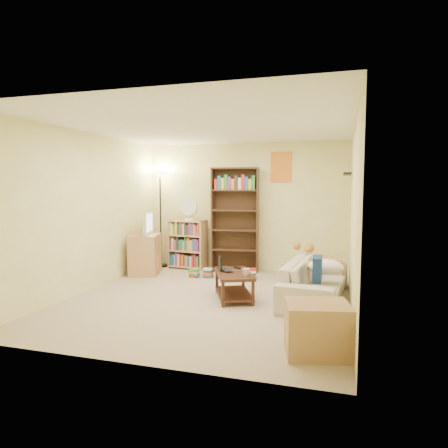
# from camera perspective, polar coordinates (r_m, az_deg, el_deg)

# --- Properties ---
(room) EXTENTS (4.50, 4.54, 2.52)m
(room) POSITION_cam_1_polar(r_m,az_deg,el_deg) (5.74, -2.28, 5.12)
(room) COLOR tan
(room) RESTS_ON ground
(sofa) EXTENTS (2.07, 1.11, 0.57)m
(sofa) POSITION_cam_1_polar(r_m,az_deg,el_deg) (6.03, 12.85, -7.86)
(sofa) COLOR beige
(sofa) RESTS_ON ground
(navy_pillow) EXTENTS (0.11, 0.37, 0.33)m
(navy_pillow) POSITION_cam_1_polar(r_m,az_deg,el_deg) (5.56, 13.19, -6.27)
(navy_pillow) COLOR navy
(navy_pillow) RESTS_ON sofa
(cream_blanket) EXTENTS (0.52, 0.37, 0.22)m
(cream_blanket) POSITION_cam_1_polar(r_m,az_deg,el_deg) (6.01, 14.28, -5.95)
(cream_blanket) COLOR white
(cream_blanket) RESTS_ON sofa
(tabby_cat) EXTENTS (0.45, 0.19, 0.15)m
(tabby_cat) POSITION_cam_1_polar(r_m,az_deg,el_deg) (6.72, 11.78, -3.36)
(tabby_cat) COLOR #C8772A
(tabby_cat) RESTS_ON sofa
(coffee_table) EXTENTS (0.80, 1.01, 0.39)m
(coffee_table) POSITION_cam_1_polar(r_m,az_deg,el_deg) (5.92, 1.41, -8.31)
(coffee_table) COLOR #402118
(coffee_table) RESTS_ON ground
(laptop) EXTENTS (0.55, 0.55, 0.03)m
(laptop) POSITION_cam_1_polar(r_m,az_deg,el_deg) (6.03, 0.65, -6.53)
(laptop) COLOR black
(laptop) RESTS_ON coffee_table
(laptop_screen) EXTENTS (0.13, 0.27, 0.20)m
(laptop_screen) POSITION_cam_1_polar(r_m,az_deg,el_deg) (5.99, -0.56, -5.58)
(laptop_screen) COLOR white
(laptop_screen) RESTS_ON laptop
(mug) EXTENTS (0.19, 0.19, 0.10)m
(mug) POSITION_cam_1_polar(r_m,az_deg,el_deg) (5.68, 3.15, -6.89)
(mug) COLOR silver
(mug) RESTS_ON coffee_table
(tv_remote) EXTENTS (0.14, 0.15, 0.02)m
(tv_remote) POSITION_cam_1_polar(r_m,az_deg,el_deg) (6.19, 1.91, -6.25)
(tv_remote) COLOR black
(tv_remote) RESTS_ON coffee_table
(tv_stand) EXTENTS (0.66, 0.80, 0.75)m
(tv_stand) POSITION_cam_1_polar(r_m,az_deg,el_deg) (7.72, -11.20, -4.25)
(tv_stand) COLOR tan
(tv_stand) RESTS_ON ground
(television) EXTENTS (0.78, 0.46, 0.42)m
(television) POSITION_cam_1_polar(r_m,az_deg,el_deg) (7.64, -11.28, 0.07)
(television) COLOR black
(television) RESTS_ON tv_stand
(tall_bookshelf) EXTENTS (0.94, 0.42, 2.01)m
(tall_bookshelf) POSITION_cam_1_polar(r_m,az_deg,el_deg) (7.72, 1.57, 1.00)
(tall_bookshelf) COLOR #452D1A
(tall_bookshelf) RESTS_ON ground
(short_bookshelf) EXTENTS (0.79, 0.40, 0.98)m
(short_bookshelf) POSITION_cam_1_polar(r_m,az_deg,el_deg) (8.08, -5.24, -2.91)
(short_bookshelf) COLOR tan
(short_bookshelf) RESTS_ON ground
(desk_fan) EXTENTS (0.35, 0.20, 0.45)m
(desk_fan) POSITION_cam_1_polar(r_m,az_deg,el_deg) (7.95, -5.04, 2.20)
(desk_fan) COLOR white
(desk_fan) RESTS_ON short_bookshelf
(floor_lamp) EXTENTS (0.33, 0.33, 1.97)m
(floor_lamp) POSITION_cam_1_polar(r_m,az_deg,el_deg) (8.29, -9.11, 4.73)
(floor_lamp) COLOR black
(floor_lamp) RESTS_ON ground
(side_table) EXTENTS (0.42, 0.42, 0.48)m
(side_table) POSITION_cam_1_polar(r_m,az_deg,el_deg) (6.85, 14.75, -6.66)
(side_table) COLOR tan
(side_table) RESTS_ON ground
(end_cabinet) EXTENTS (0.71, 0.63, 0.51)m
(end_cabinet) POSITION_cam_1_polar(r_m,az_deg,el_deg) (4.15, 13.18, -14.35)
(end_cabinet) COLOR tan
(end_cabinet) RESTS_ON ground
(book_stacks) EXTENTS (1.20, 0.29, 0.21)m
(book_stacks) POSITION_cam_1_polar(r_m,az_deg,el_deg) (7.25, -0.02, -7.06)
(book_stacks) COLOR red
(book_stacks) RESTS_ON ground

